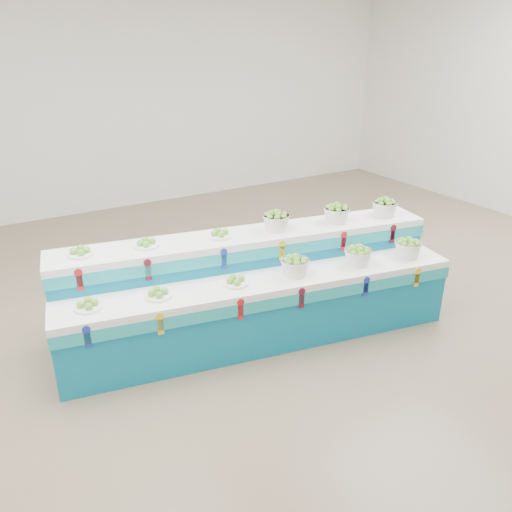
% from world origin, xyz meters
% --- Properties ---
extents(ground, '(10.00, 10.00, 0.00)m').
position_xyz_m(ground, '(0.00, 0.00, 0.00)').
color(ground, '#6E6048').
rests_on(ground, ground).
extents(back_wall, '(10.00, 0.00, 10.00)m').
position_xyz_m(back_wall, '(0.00, 5.00, 2.00)').
color(back_wall, silver).
rests_on(back_wall, ground).
extents(display_stand, '(4.09, 1.72, 1.02)m').
position_xyz_m(display_stand, '(-0.76, 0.05, 0.51)').
color(display_stand, '#0B739C').
rests_on(display_stand, ground).
extents(plate_lower_left, '(0.28, 0.28, 0.09)m').
position_xyz_m(plate_lower_left, '(-2.41, 0.10, 0.77)').
color(plate_lower_left, white).
rests_on(plate_lower_left, display_stand).
extents(plate_lower_mid, '(0.28, 0.28, 0.09)m').
position_xyz_m(plate_lower_mid, '(-1.81, -0.01, 0.77)').
color(plate_lower_mid, white).
rests_on(plate_lower_mid, display_stand).
extents(plate_lower_right, '(0.28, 0.28, 0.09)m').
position_xyz_m(plate_lower_right, '(-1.09, -0.14, 0.77)').
color(plate_lower_right, white).
rests_on(plate_lower_right, display_stand).
extents(basket_lower_left, '(0.32, 0.32, 0.20)m').
position_xyz_m(basket_lower_left, '(-0.50, -0.25, 0.82)').
color(basket_lower_left, silver).
rests_on(basket_lower_left, display_stand).
extents(basket_lower_mid, '(0.32, 0.32, 0.20)m').
position_xyz_m(basket_lower_mid, '(0.20, -0.38, 0.82)').
color(basket_lower_mid, silver).
rests_on(basket_lower_mid, display_stand).
extents(basket_lower_right, '(0.32, 0.32, 0.20)m').
position_xyz_m(basket_lower_right, '(0.79, -0.49, 0.82)').
color(basket_lower_right, silver).
rests_on(basket_lower_right, display_stand).
extents(plate_upper_left, '(0.28, 0.28, 0.09)m').
position_xyz_m(plate_upper_left, '(-2.32, 0.58, 1.07)').
color(plate_upper_left, white).
rests_on(plate_upper_left, display_stand).
extents(plate_upper_mid, '(0.28, 0.28, 0.09)m').
position_xyz_m(plate_upper_mid, '(-1.73, 0.47, 1.07)').
color(plate_upper_mid, white).
rests_on(plate_upper_mid, display_stand).
extents(plate_upper_right, '(0.28, 0.28, 0.09)m').
position_xyz_m(plate_upper_right, '(-1.01, 0.34, 1.07)').
color(plate_upper_right, white).
rests_on(plate_upper_right, display_stand).
extents(basket_upper_left, '(0.32, 0.32, 0.20)m').
position_xyz_m(basket_upper_left, '(-0.41, 0.23, 1.12)').
color(basket_upper_left, silver).
rests_on(basket_upper_left, display_stand).
extents(basket_upper_mid, '(0.32, 0.32, 0.20)m').
position_xyz_m(basket_upper_mid, '(0.28, 0.10, 1.12)').
color(basket_upper_mid, silver).
rests_on(basket_upper_mid, display_stand).
extents(basket_upper_right, '(0.32, 0.32, 0.20)m').
position_xyz_m(basket_upper_right, '(0.88, -0.00, 1.12)').
color(basket_upper_right, silver).
rests_on(basket_upper_right, display_stand).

